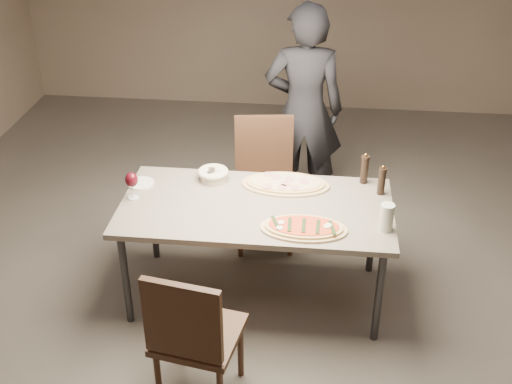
# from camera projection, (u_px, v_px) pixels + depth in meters

# --- Properties ---
(room) EXTENTS (7.00, 7.00, 7.00)m
(room) POSITION_uv_depth(u_px,v_px,m) (256.00, 114.00, 3.91)
(room) COLOR #56504A
(room) RESTS_ON ground
(dining_table) EXTENTS (1.80, 0.90, 0.75)m
(dining_table) POSITION_uv_depth(u_px,v_px,m) (256.00, 212.00, 4.26)
(dining_table) COLOR gray
(dining_table) RESTS_ON ground
(zucchini_pizza) EXTENTS (0.55, 0.30, 0.05)m
(zucchini_pizza) POSITION_uv_depth(u_px,v_px,m) (304.00, 228.00, 3.97)
(zucchini_pizza) COLOR tan
(zucchini_pizza) RESTS_ON dining_table
(ham_pizza) EXTENTS (0.61, 0.34, 0.04)m
(ham_pizza) POSITION_uv_depth(u_px,v_px,m) (285.00, 183.00, 4.45)
(ham_pizza) COLOR tan
(ham_pizza) RESTS_ON dining_table
(bread_basket) EXTENTS (0.22, 0.22, 0.08)m
(bread_basket) POSITION_uv_depth(u_px,v_px,m) (213.00, 174.00, 4.51)
(bread_basket) COLOR beige
(bread_basket) RESTS_ON dining_table
(oil_dish) EXTENTS (0.14, 0.14, 0.02)m
(oil_dish) POSITION_uv_depth(u_px,v_px,m) (297.00, 223.00, 4.03)
(oil_dish) COLOR white
(oil_dish) RESTS_ON dining_table
(pepper_mill_left) EXTENTS (0.06, 0.06, 0.22)m
(pepper_mill_left) POSITION_uv_depth(u_px,v_px,m) (382.00, 181.00, 4.31)
(pepper_mill_left) COLOR black
(pepper_mill_left) RESTS_ON dining_table
(pepper_mill_right) EXTENTS (0.06, 0.06, 0.23)m
(pepper_mill_right) POSITION_uv_depth(u_px,v_px,m) (365.00, 169.00, 4.44)
(pepper_mill_right) COLOR black
(pepper_mill_right) RESTS_ON dining_table
(carafe) EXTENTS (0.09, 0.09, 0.18)m
(carafe) POSITION_uv_depth(u_px,v_px,m) (387.00, 217.00, 3.94)
(carafe) COLOR silver
(carafe) RESTS_ON dining_table
(wine_glass) EXTENTS (0.09, 0.09, 0.19)m
(wine_glass) POSITION_uv_depth(u_px,v_px,m) (132.00, 181.00, 4.25)
(wine_glass) COLOR silver
(wine_glass) RESTS_ON dining_table
(side_plate) EXTENTS (0.19, 0.19, 0.01)m
(side_plate) POSITION_uv_depth(u_px,v_px,m) (141.00, 183.00, 4.47)
(side_plate) COLOR white
(side_plate) RESTS_ON dining_table
(chair_near) EXTENTS (0.53, 0.53, 0.96)m
(chair_near) POSITION_uv_depth(u_px,v_px,m) (192.00, 333.00, 3.50)
(chair_near) COLOR #3F281A
(chair_near) RESTS_ON ground
(chair_far) EXTENTS (0.53, 0.53, 1.00)m
(chair_far) POSITION_uv_depth(u_px,v_px,m) (264.00, 174.00, 4.98)
(chair_far) COLOR #3F281A
(chair_far) RESTS_ON ground
(diner) EXTENTS (0.67, 0.45, 1.78)m
(diner) POSITION_uv_depth(u_px,v_px,m) (304.00, 111.00, 5.23)
(diner) COLOR black
(diner) RESTS_ON ground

